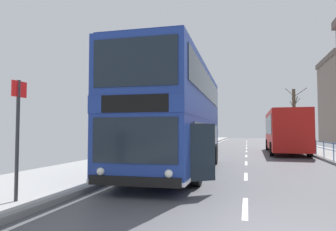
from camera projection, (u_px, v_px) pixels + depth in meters
double_decker_bus_main at (177, 117)px, 12.71m from camera, size 3.38×10.66×4.34m
background_bus_far_lane at (285, 131)px, 23.61m from camera, size 2.77×10.46×3.15m
bus_stop_sign_near at (18, 126)px, 6.86m from camera, size 0.08×0.44×2.70m
bare_tree_far_00 at (294, 115)px, 39.52m from camera, size 2.90×2.01×7.20m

